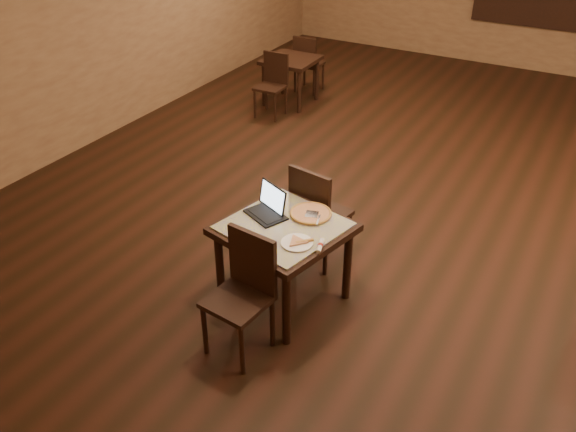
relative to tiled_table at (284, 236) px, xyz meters
The scene contains 16 objects.
ground 2.46m from the tiled_table, 84.58° to the left, with size 10.00×10.00×0.00m, color black.
wall_front 2.78m from the tiled_table, 85.16° to the right, with size 8.00×0.02×3.00m, color #93714B.
wall_left 4.53m from the tiled_table, 148.00° to the left, with size 0.02×10.00×3.00m, color #93714B.
tiled_table is the anchor object (origin of this frame).
chair_main_near 0.62m from the tiled_table, 89.06° to the right, with size 0.48×0.48×0.99m.
chair_main_far 0.62m from the tiled_table, 91.35° to the left, with size 0.50×0.50×1.00m.
laptop 0.28m from the tiled_table, 152.68° to the left, with size 0.40×0.38×0.23m.
plate 0.31m from the tiled_table, 39.29° to the right, with size 0.25×0.25×0.01m, color white.
pizza_slice 0.31m from the tiled_table, 39.29° to the right, with size 0.18×0.18×0.02m, color beige, non-canonical shape.
pizza_pan 0.29m from the tiled_table, 63.43° to the left, with size 0.34×0.34×0.01m, color silver.
pizza_whole 0.29m from the tiled_table, 63.43° to the left, with size 0.35×0.35×0.02m.
spatula 0.29m from the tiled_table, 57.53° to the left, with size 0.10×0.25×0.01m, color silver.
napkin_roll 0.44m from the tiled_table, 19.29° to the right, with size 0.08×0.17×0.04m.
other_table_b 4.58m from the tiled_table, 118.46° to the left, with size 0.74×0.74×0.68m.
other_table_b_chair_near 4.14m from the tiled_table, 121.87° to the left, with size 0.39×0.39×0.88m.
other_table_b_chair_far 5.04m from the tiled_table, 115.67° to the left, with size 0.39×0.39×0.88m.
Camera 1 is at (1.83, -5.93, 3.43)m, focal length 38.00 mm.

